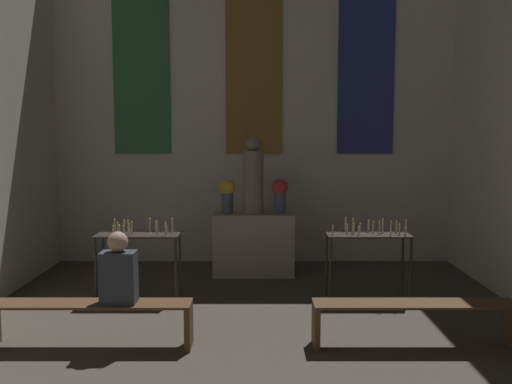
# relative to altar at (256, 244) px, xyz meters

# --- Properties ---
(wall_back) EXTENTS (6.96, 0.16, 5.84)m
(wall_back) POSITION_rel_altar_xyz_m (0.00, 0.95, 2.47)
(wall_back) COLOR silver
(wall_back) RESTS_ON ground_plane
(altar) EXTENTS (1.26, 0.59, 0.97)m
(altar) POSITION_rel_altar_xyz_m (0.00, 0.00, 0.00)
(altar) COLOR #ADA38E
(altar) RESTS_ON ground_plane
(statue) EXTENTS (0.31, 0.31, 1.19)m
(statue) POSITION_rel_altar_xyz_m (0.00, 0.00, 1.03)
(statue) COLOR gray
(statue) RESTS_ON altar
(flower_vase_left) EXTENTS (0.26, 0.26, 0.54)m
(flower_vase_left) POSITION_rel_altar_xyz_m (-0.41, 0.00, 0.80)
(flower_vase_left) COLOR #4C5666
(flower_vase_left) RESTS_ON altar
(flower_vase_right) EXTENTS (0.26, 0.26, 0.54)m
(flower_vase_right) POSITION_rel_altar_xyz_m (0.41, 0.00, 0.80)
(flower_vase_right) COLOR #4C5666
(flower_vase_right) RESTS_ON altar
(candle_rack_left) EXTENTS (1.10, 0.46, 1.09)m
(candle_rack_left) POSITION_rel_altar_xyz_m (-1.53, -1.36, 0.27)
(candle_rack_left) COLOR #332D28
(candle_rack_left) RESTS_ON ground_plane
(candle_rack_right) EXTENTS (1.10, 0.46, 1.09)m
(candle_rack_right) POSITION_rel_altar_xyz_m (1.53, -1.37, 0.27)
(candle_rack_right) COLOR #332D28
(candle_rack_right) RESTS_ON ground_plane
(pew_back_left) EXTENTS (2.12, 0.36, 0.48)m
(pew_back_left) POSITION_rel_altar_xyz_m (-1.69, -3.07, -0.14)
(pew_back_left) COLOR brown
(pew_back_left) RESTS_ON ground_plane
(pew_back_right) EXTENTS (2.12, 0.36, 0.48)m
(pew_back_right) POSITION_rel_altar_xyz_m (1.69, -3.07, -0.14)
(pew_back_right) COLOR brown
(pew_back_right) RESTS_ON ground_plane
(person_seated) EXTENTS (0.36, 0.24, 0.75)m
(person_seated) POSITION_rel_altar_xyz_m (-1.38, -3.07, 0.32)
(person_seated) COLOR #383D47
(person_seated) RESTS_ON pew_back_left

